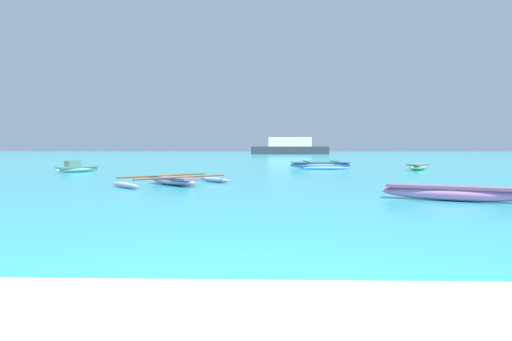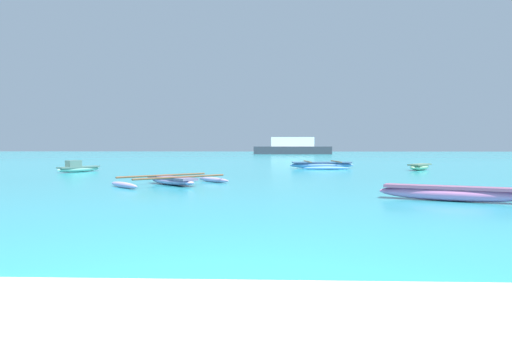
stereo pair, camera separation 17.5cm
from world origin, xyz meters
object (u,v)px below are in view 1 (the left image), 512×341
moored_boat_3 (77,168)px  distant_ferry (290,147)px  moored_boat_2 (173,180)px  moored_boat_1 (418,167)px  moored_boat_0 (321,165)px  moored_boat_4 (454,193)px

moored_boat_3 → distant_ferry: 58.49m
moored_boat_2 → moored_boat_3: 10.66m
moored_boat_1 → distant_ferry: size_ratio=0.16×
moored_boat_0 → moored_boat_3: 14.58m
moored_boat_3 → moored_boat_2: bearing=-112.1°
moored_boat_0 → moored_boat_2: (-6.83, -12.63, -0.06)m
moored_boat_2 → distant_ferry: 65.18m
moored_boat_0 → moored_boat_4: moored_boat_0 is taller
moored_boat_2 → moored_boat_4: (8.35, -4.68, 0.06)m
moored_boat_2 → moored_boat_0: bearing=108.4°
moored_boat_1 → distant_ferry: (-5.29, 54.07, 1.02)m
moored_boat_3 → moored_boat_4: bearing=-102.8°
moored_boat_2 → distant_ferry: bearing=130.5°
moored_boat_0 → distant_ferry: bearing=85.5°
moored_boat_2 → moored_boat_3: size_ratio=1.56×
moored_boat_2 → moored_boat_4: 9.57m
moored_boat_2 → moored_boat_4: moored_boat_4 is taller
moored_boat_0 → moored_boat_2: size_ratio=0.98×
moored_boat_4 → distant_ferry: size_ratio=0.26×
moored_boat_2 → distant_ferry: (7.11, 64.78, 1.06)m
moored_boat_3 → moored_boat_1: bearing=-55.3°
moored_boat_0 → moored_boat_3: (-13.83, -4.59, 0.01)m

